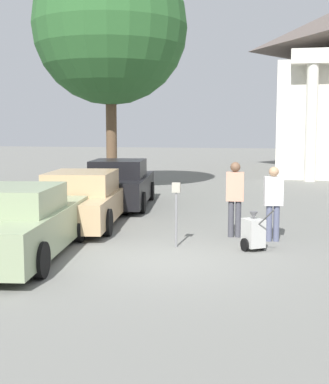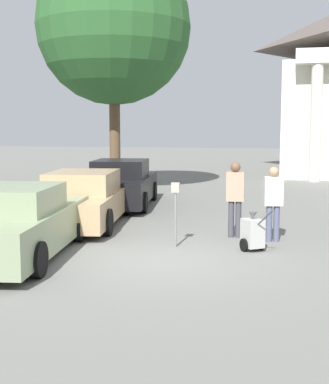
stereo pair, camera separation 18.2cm
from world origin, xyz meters
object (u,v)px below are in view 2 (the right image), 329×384
parked_car_tan (85,199)px  parked_car_black (122,185)px  parked_car_sage (15,224)px  parking_meter (176,203)px  person_supervisor (273,199)px  equipment_cart (253,233)px  person_worker (235,194)px

parked_car_tan → parked_car_black: parked_car_black is taller
parked_car_sage → parking_meter: 3.41m
parking_meter → person_supervisor: person_supervisor is taller
parked_car_sage → parked_car_black: parked_car_black is taller
parked_car_tan → equipment_cart: size_ratio=5.49×
parked_car_sage → parked_car_tan: parked_car_sage is taller
parked_car_tan → equipment_cart: 5.22m
parked_car_tan → person_supervisor: 5.24m
parked_car_sage → person_worker: (4.18, 2.93, 0.36)m
person_worker → parked_car_tan: bearing=-15.4°
person_supervisor → equipment_cart: person_supervisor is taller
parked_car_black → person_supervisor: size_ratio=2.93×
parking_meter → person_worker: bearing=48.8°
parked_car_tan → parking_meter: parked_car_tan is taller
parked_car_tan → parking_meter: bearing=-45.5°
parked_car_sage → parked_car_tan: bearing=82.1°
equipment_cart → parking_meter: bearing=146.2°
parked_car_black → person_supervisor: person_supervisor is taller
parked_car_tan → person_worker: bearing=-20.8°
person_worker → person_supervisor: 0.95m
parked_car_tan → person_worker: 4.30m
parked_car_tan → parking_meter: size_ratio=3.83×
parking_meter → person_supervisor: 2.33m
parked_car_sage → equipment_cart: 4.95m
parking_meter → person_supervisor: (2.08, 1.05, -0.00)m
parked_car_black → parking_meter: parked_car_black is taller
parked_car_sage → person_worker: person_worker is taller
parked_car_tan → parking_meter: (3.00, -2.31, 0.32)m
parked_car_black → parking_meter: (3.00, -5.74, 0.28)m
parked_car_black → parking_meter: bearing=-70.3°
equipment_cart → parked_car_black: bearing=95.3°
parked_car_tan → parked_car_sage: bearing=-97.9°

